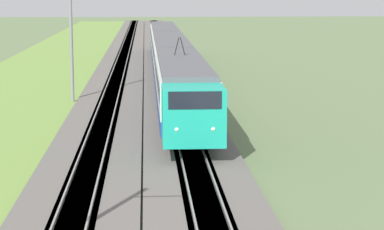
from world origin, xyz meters
TOP-DOWN VIEW (x-y plane):
  - ballast_main at (50.00, 0.00)m, footprint 240.00×4.40m
  - ballast_adjacent at (50.00, -4.48)m, footprint 240.00×4.40m
  - track_main at (50.00, 0.00)m, footprint 240.00×1.57m
  - track_adjacent at (50.00, -4.48)m, footprint 240.00×1.57m
  - grass_verge at (50.00, 6.37)m, footprint 240.00×12.52m
  - passenger_train at (54.20, -4.48)m, footprint 60.94×2.84m
  - catenary_mast_mid at (43.30, 2.49)m, footprint 0.22×2.56m

SIDE VIEW (x-z plane):
  - grass_verge at x=50.00m, z-range 0.00..0.12m
  - ballast_main at x=50.00m, z-range 0.00..0.30m
  - ballast_adjacent at x=50.00m, z-range 0.00..0.30m
  - track_main at x=50.00m, z-range -0.07..0.38m
  - track_adjacent at x=50.00m, z-range -0.07..0.38m
  - passenger_train at x=54.20m, z-range -0.17..4.68m
  - catenary_mast_mid at x=43.30m, z-range 0.15..9.49m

